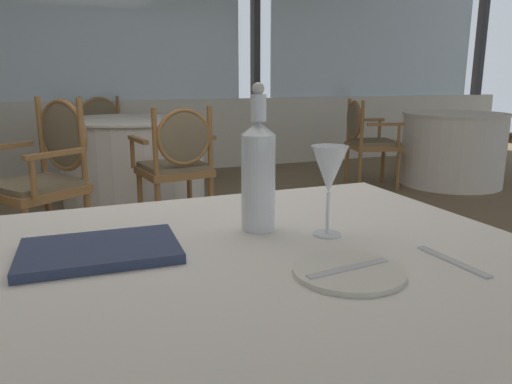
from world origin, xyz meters
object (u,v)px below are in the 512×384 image
at_px(side_plate, 348,271).
at_px(menu_book, 100,250).
at_px(dining_chair_2_0, 366,136).
at_px(dining_chair_0_0, 178,159).
at_px(dining_chair_3_0, 47,167).
at_px(dining_chair_0_1, 104,132).
at_px(wine_glass, 329,171).
at_px(water_bottle, 258,172).

distance_m(side_plate, menu_book, 0.49).
relative_size(menu_book, dining_chair_2_0, 0.35).
bearing_deg(dining_chair_2_0, side_plate, -110.74).
relative_size(side_plate, dining_chair_0_0, 0.23).
xyz_separation_m(menu_book, dining_chair_3_0, (-0.16, 2.13, -0.18)).
bearing_deg(dining_chair_0_1, wine_glass, -7.25).
distance_m(dining_chair_2_0, dining_chair_3_0, 3.14).
distance_m(wine_glass, menu_book, 0.51).
xyz_separation_m(dining_chair_0_1, dining_chair_3_0, (-0.51, -2.38, 0.05)).
relative_size(side_plate, menu_book, 0.67).
relative_size(menu_book, dining_chair_0_1, 0.34).
relative_size(side_plate, water_bottle, 0.60).
distance_m(dining_chair_0_1, dining_chair_2_0, 2.78).
bearing_deg(dining_chair_0_0, dining_chair_2_0, -78.50).
relative_size(water_bottle, dining_chair_0_0, 0.37).
height_order(wine_glass, dining_chair_0_1, wine_glass).
xyz_separation_m(wine_glass, dining_chair_0_1, (-0.14, 4.56, -0.37)).
relative_size(wine_glass, dining_chair_2_0, 0.23).
height_order(side_plate, dining_chair_0_1, dining_chair_0_1).
distance_m(dining_chair_0_0, dining_chair_2_0, 2.25).
distance_m(wine_glass, dining_chair_3_0, 2.30).
relative_size(menu_book, dining_chair_3_0, 0.31).
xyz_separation_m(menu_book, dining_chair_0_1, (0.36, 4.50, -0.23)).
height_order(menu_book, dining_chair_2_0, dining_chair_2_0).
bearing_deg(dining_chair_2_0, dining_chair_0_1, 165.51).
height_order(water_bottle, dining_chair_0_1, water_bottle).
xyz_separation_m(water_bottle, menu_book, (-0.36, -0.04, -0.13)).
bearing_deg(water_bottle, wine_glass, -37.35).
xyz_separation_m(side_plate, menu_book, (-0.41, 0.27, 0.01)).
height_order(side_plate, dining_chair_2_0, dining_chair_2_0).
distance_m(menu_book, dining_chair_3_0, 2.14).
relative_size(wine_glass, dining_chair_0_1, 0.23).
bearing_deg(side_plate, dining_chair_3_0, 103.42).
height_order(side_plate, water_bottle, water_bottle).
xyz_separation_m(side_plate, water_bottle, (-0.05, 0.31, 0.13)).
distance_m(dining_chair_0_0, dining_chair_0_1, 2.14).
bearing_deg(dining_chair_0_0, dining_chair_3_0, 98.45).
bearing_deg(water_bottle, dining_chair_0_1, 90.08).
xyz_separation_m(wine_glass, dining_chair_3_0, (-0.65, 2.18, -0.32)).
xyz_separation_m(menu_book, dining_chair_2_0, (2.80, 3.18, -0.24)).
height_order(water_bottle, dining_chair_3_0, water_bottle).
height_order(dining_chair_0_0, dining_chair_0_1, dining_chair_0_0).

